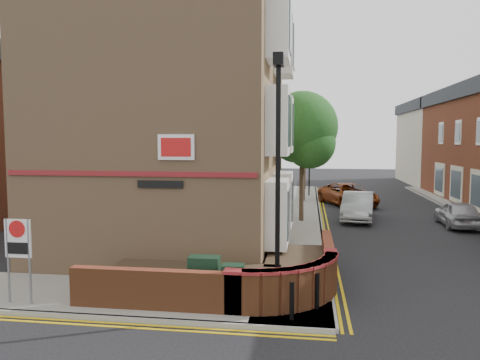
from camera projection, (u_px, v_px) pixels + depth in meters
name	position (u px, v px, depth m)	size (l,w,h in m)	color
ground	(205.00, 326.00, 10.91)	(120.00, 120.00, 0.00)	black
pavement_corner	(93.00, 295.00, 12.89)	(13.00, 3.00, 0.12)	gray
pavement_main	(302.00, 215.00, 26.38)	(2.00, 32.00, 0.12)	gray
kerb_side	(65.00, 315.00, 11.41)	(13.00, 0.15, 0.12)	gray
kerb_main_near	(320.00, 216.00, 26.23)	(0.15, 32.00, 0.12)	gray
yellow_lines_side	(59.00, 322.00, 11.17)	(13.00, 0.28, 0.01)	gold
yellow_lines_main	(324.00, 217.00, 26.20)	(0.28, 32.00, 0.01)	gold
corner_building	(178.00, 92.00, 18.66)	(8.95, 10.40, 13.60)	#A17B55
garden_wall	(224.00, 292.00, 13.37)	(6.80, 6.00, 1.20)	brown
lamppost	(278.00, 180.00, 11.56)	(0.25, 0.50, 6.30)	black
utility_cabinet_large	(204.00, 279.00, 12.17)	(0.80, 0.45, 1.20)	black
utility_cabinet_small	(233.00, 286.00, 11.76)	(0.55, 0.40, 1.10)	black
bollard_near	(292.00, 301.00, 10.96)	(0.11, 0.11, 0.90)	black
bollard_far	(317.00, 291.00, 11.66)	(0.11, 0.11, 0.90)	black
zone_sign	(18.00, 245.00, 11.98)	(0.72, 0.07, 2.20)	slate
far_terrace_cream	(434.00, 142.00, 45.90)	(5.40, 12.40, 8.00)	beige
tree_near	(302.00, 132.00, 24.05)	(3.64, 3.65, 6.70)	#382B1E
tree_mid	(304.00, 127.00, 31.89)	(4.03, 4.03, 7.42)	#382B1E
tree_far	(305.00, 133.00, 39.80)	(3.81, 3.81, 7.00)	#382B1E
traffic_light_assembly	(309.00, 160.00, 34.95)	(0.20, 0.16, 4.20)	black
silver_car_near	(358.00, 206.00, 25.18)	(1.58, 4.53, 1.49)	#9B9FA2
red_car_main	(348.00, 194.00, 30.82)	(2.40, 5.20, 1.45)	maroon
silver_car_far	(458.00, 214.00, 23.23)	(1.56, 3.89, 1.32)	#9D9EA4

